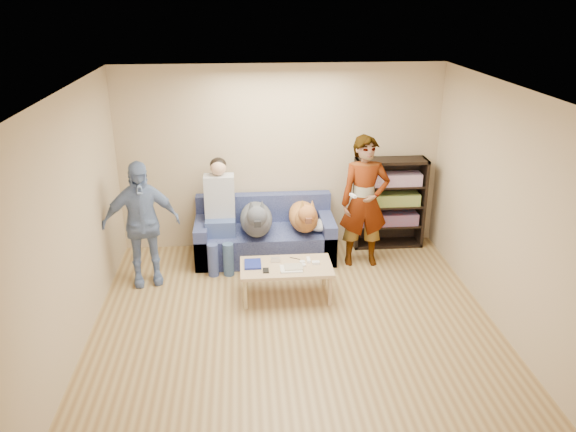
{
  "coord_description": "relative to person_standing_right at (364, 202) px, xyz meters",
  "views": [
    {
      "loc": [
        -0.52,
        -5.07,
        3.48
      ],
      "look_at": [
        0.0,
        1.2,
        0.95
      ],
      "focal_mm": 35.0,
      "sensor_mm": 36.0,
      "label": 1
    }
  ],
  "objects": [
    {
      "name": "ceiling",
      "position": [
        -1.06,
        -1.76,
        1.71
      ],
      "size": [
        5.0,
        5.0,
        0.0
      ],
      "primitive_type": "plane",
      "rotation": [
        3.14,
        0.0,
        0.0
      ],
      "color": "white",
      "rests_on": "ground"
    },
    {
      "name": "notebook_blue",
      "position": [
        -1.51,
        -0.79,
        -0.46
      ],
      "size": [
        0.2,
        0.26,
        0.03
      ],
      "primitive_type": "cube",
      "color": "navy",
      "rests_on": "coffee_table"
    },
    {
      "name": "dog_gray",
      "position": [
        -1.43,
        0.11,
        -0.24
      ],
      "size": [
        0.43,
        1.26,
        0.63
      ],
      "color": "#50545A",
      "rests_on": "sofa"
    },
    {
      "name": "blanket",
      "position": [
        -0.55,
        0.19,
        -0.39
      ],
      "size": [
        0.39,
        0.33,
        0.14
      ],
      "primitive_type": "ellipsoid",
      "color": "#BABABF",
      "rests_on": "sofa"
    },
    {
      "name": "pen_orange",
      "position": [
        -1.13,
        -1.0,
        -0.47
      ],
      "size": [
        0.13,
        0.06,
        0.01
      ],
      "primitive_type": "cylinder",
      "rotation": [
        0.0,
        1.57,
        0.35
      ],
      "color": "#C85E1C",
      "rests_on": "coffee_table"
    },
    {
      "name": "papers",
      "position": [
        -1.06,
        -0.94,
        -0.46
      ],
      "size": [
        0.26,
        0.2,
        0.02
      ],
      "primitive_type": "cube",
      "color": "white",
      "rests_on": "coffee_table"
    },
    {
      "name": "controller_b",
      "position": [
        -0.75,
        -0.82,
        -0.45
      ],
      "size": [
        0.09,
        0.06,
        0.03
      ],
      "primitive_type": "cube",
      "color": "white",
      "rests_on": "coffee_table"
    },
    {
      "name": "sofa",
      "position": [
        -1.31,
        0.33,
        -0.61
      ],
      "size": [
        1.9,
        0.85,
        0.82
      ],
      "color": "#515B93",
      "rests_on": "ground"
    },
    {
      "name": "controller_a",
      "position": [
        -0.83,
        -0.74,
        -0.45
      ],
      "size": [
        0.04,
        0.13,
        0.03
      ],
      "primitive_type": "cube",
      "color": "white",
      "rests_on": "coffee_table"
    },
    {
      "name": "person_standing_right",
      "position": [
        0.0,
        0.0,
        0.0
      ],
      "size": [
        0.66,
        0.44,
        1.78
      ],
      "primitive_type": "imported",
      "rotation": [
        0.0,
        0.0,
        -0.02
      ],
      "color": "gray",
      "rests_on": "ground"
    },
    {
      "name": "headphone_cup_b",
      "position": [
        -0.91,
        -0.78,
        -0.46
      ],
      "size": [
        0.07,
        0.07,
        0.02
      ],
      "primitive_type": "cylinder",
      "color": "white",
      "rests_on": "coffee_table"
    },
    {
      "name": "magazine",
      "position": [
        -1.03,
        -0.92,
        -0.45
      ],
      "size": [
        0.22,
        0.17,
        0.01
      ],
      "primitive_type": "cube",
      "color": "#B0A38C",
      "rests_on": "coffee_table"
    },
    {
      "name": "wallet",
      "position": [
        -1.36,
        -0.96,
        -0.46
      ],
      "size": [
        0.07,
        0.12,
        0.02
      ],
      "primitive_type": "cube",
      "color": "black",
      "rests_on": "coffee_table"
    },
    {
      "name": "held_controller",
      "position": [
        -0.2,
        -0.2,
        0.17
      ],
      "size": [
        0.08,
        0.13,
        0.03
      ],
      "primitive_type": "cube",
      "rotation": [
        0.0,
        0.0,
        0.33
      ],
      "color": "white",
      "rests_on": "person_standing_right"
    },
    {
      "name": "wall_right",
      "position": [
        1.19,
        -1.76,
        0.41
      ],
      "size": [
        0.0,
        5.0,
        5.0
      ],
      "primitive_type": "plane",
      "rotation": [
        1.57,
        0.0,
        -1.57
      ],
      "color": "tan",
      "rests_on": "ground"
    },
    {
      "name": "wall_front",
      "position": [
        -1.06,
        -4.26,
        0.41
      ],
      "size": [
        4.5,
        0.0,
        4.5
      ],
      "primitive_type": "plane",
      "rotation": [
        -1.57,
        0.0,
        0.0
      ],
      "color": "tan",
      "rests_on": "ground"
    },
    {
      "name": "ground",
      "position": [
        -1.06,
        -1.76,
        -0.89
      ],
      "size": [
        5.0,
        5.0,
        0.0
      ],
      "primitive_type": "plane",
      "color": "olive",
      "rests_on": "ground"
    },
    {
      "name": "wall_back",
      "position": [
        -1.06,
        0.74,
        0.41
      ],
      "size": [
        4.5,
        0.0,
        4.5
      ],
      "primitive_type": "plane",
      "rotation": [
        1.57,
        0.0,
        0.0
      ],
      "color": "tan",
      "rests_on": "ground"
    },
    {
      "name": "person_seated",
      "position": [
        -1.91,
        0.2,
        -0.12
      ],
      "size": [
        0.4,
        0.73,
        1.47
      ],
      "color": "#3E5088",
      "rests_on": "sofa"
    },
    {
      "name": "pen_black",
      "position": [
        -0.99,
        -0.66,
        -0.47
      ],
      "size": [
        0.13,
        0.08,
        0.01
      ],
      "primitive_type": "cylinder",
      "rotation": [
        0.0,
        1.57,
        -0.52
      ],
      "color": "black",
      "rests_on": "coffee_table"
    },
    {
      "name": "person_standing_left",
      "position": [
        -2.86,
        -0.3,
        -0.08
      ],
      "size": [
        1.01,
        0.59,
        1.61
      ],
      "primitive_type": "imported",
      "rotation": [
        0.0,
        0.0,
        0.23
      ],
      "color": "#7C8CC6",
      "rests_on": "ground"
    },
    {
      "name": "wall_left",
      "position": [
        -3.31,
        -1.76,
        0.41
      ],
      "size": [
        0.0,
        5.0,
        5.0
      ],
      "primitive_type": "plane",
      "rotation": [
        1.57,
        0.0,
        1.57
      ],
      "color": "tan",
      "rests_on": "ground"
    },
    {
      "name": "bookshelf",
      "position": [
        0.49,
        0.57,
        -0.21
      ],
      "size": [
        1.0,
        0.34,
        1.3
      ],
      "color": "black",
      "rests_on": "ground"
    },
    {
      "name": "dog_tan",
      "position": [
        -0.78,
        0.19,
        -0.26
      ],
      "size": [
        0.4,
        1.16,
        0.57
      ],
      "color": "#BE7A3A",
      "rests_on": "sofa"
    },
    {
      "name": "headphone_cup_a",
      "position": [
        -0.91,
        -0.86,
        -0.46
      ],
      "size": [
        0.07,
        0.07,
        0.02
      ],
      "primitive_type": "cylinder",
      "color": "white",
      "rests_on": "coffee_table"
    },
    {
      "name": "coffee_table",
      "position": [
        -1.11,
        -0.84,
        -0.52
      ],
      "size": [
        1.1,
        0.6,
        0.42
      ],
      "color": "tan",
      "rests_on": "ground"
    },
    {
      "name": "camera_silver",
      "position": [
        -1.23,
        -0.72,
        -0.44
      ],
      "size": [
        0.11,
        0.06,
        0.05
      ],
      "primitive_type": "cube",
      "color": "silver",
      "rests_on": "coffee_table"
    }
  ]
}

